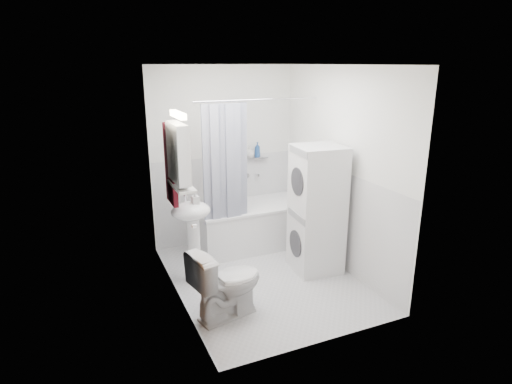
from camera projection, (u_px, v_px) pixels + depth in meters
name	position (u px, v px, depth m)	size (l,w,h in m)	color
floor	(263.00, 278.00, 5.01)	(2.60, 2.60, 0.00)	silver
room_walls	(264.00, 153.00, 4.58)	(2.60, 2.60, 2.60)	white
wainscot	(253.00, 222.00, 5.09)	(1.98, 2.58, 2.58)	white
door	(194.00, 226.00, 3.87)	(0.05, 2.00, 2.00)	brown
bathtub	(253.00, 223.00, 5.82)	(1.55, 0.73, 0.59)	white
tub_spout	(257.00, 174.00, 6.02)	(0.04, 0.04, 0.12)	silver
curtain_rod	(263.00, 100.00, 5.07)	(0.02, 0.02, 1.73)	silver
shower_curtain	(226.00, 165.00, 5.10)	(0.55, 0.02, 1.45)	#121B40
sink	(192.00, 223.00, 4.76)	(0.44, 0.37, 1.04)	white
medicine_cabinet	(178.00, 151.00, 4.29)	(0.13, 0.50, 0.71)	white
shelf	(182.00, 186.00, 4.41)	(0.18, 0.54, 0.03)	silver
shower_caddy	(260.00, 158.00, 5.96)	(0.22, 0.06, 0.02)	silver
towel	(170.00, 163.00, 4.55)	(0.07, 0.37, 0.88)	#570D13
washer_dryer	(317.00, 210.00, 5.03)	(0.59, 0.58, 1.52)	white
toilet	(227.00, 283.00, 4.17)	(0.41, 0.73, 0.71)	white
soap_pump	(196.00, 203.00, 4.68)	(0.08, 0.17, 0.08)	gray
shelf_bottle	(185.00, 185.00, 4.26)	(0.07, 0.18, 0.07)	gray
shelf_cup	(179.00, 177.00, 4.49)	(0.10, 0.09, 0.10)	gray
shampoo_a	(249.00, 153.00, 5.87)	(0.13, 0.17, 0.13)	gray
shampoo_b	(257.00, 154.00, 5.93)	(0.08, 0.21, 0.08)	#244D91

